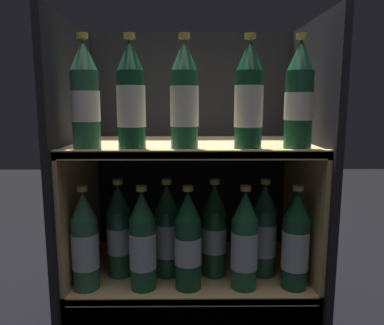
# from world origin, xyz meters

# --- Properties ---
(fridge_back_wall) EXTENTS (0.75, 0.02, 0.96)m
(fridge_back_wall) POSITION_xyz_m (0.00, 0.43, 0.48)
(fridge_back_wall) COLOR black
(fridge_back_wall) RESTS_ON ground_plane
(fridge_side_left) EXTENTS (0.02, 0.46, 0.96)m
(fridge_side_left) POSITION_xyz_m (-0.36, 0.21, 0.48)
(fridge_side_left) COLOR black
(fridge_side_left) RESTS_ON ground_plane
(fridge_side_right) EXTENTS (0.02, 0.46, 0.96)m
(fridge_side_right) POSITION_xyz_m (0.36, 0.21, 0.48)
(fridge_side_right) COLOR black
(fridge_side_right) RESTS_ON ground_plane
(shelf_lower) EXTENTS (0.71, 0.42, 0.20)m
(shelf_lower) POSITION_xyz_m (0.00, 0.20, 0.17)
(shelf_lower) COLOR tan
(shelf_lower) RESTS_ON ground_plane
(shelf_upper) EXTENTS (0.71, 0.42, 0.60)m
(shelf_upper) POSITION_xyz_m (0.00, 0.20, 0.44)
(shelf_upper) COLOR tan
(shelf_upper) RESTS_ON ground_plane
(bottle_upper_front_0) EXTENTS (0.08, 0.08, 0.30)m
(bottle_upper_front_0) POSITION_xyz_m (-0.28, 0.07, 0.73)
(bottle_upper_front_0) COLOR #285B42
(bottle_upper_front_0) RESTS_ON shelf_upper
(bottle_upper_front_1) EXTENTS (0.08, 0.08, 0.30)m
(bottle_upper_front_1) POSITION_xyz_m (-0.16, 0.07, 0.73)
(bottle_upper_front_1) COLOR #144228
(bottle_upper_front_1) RESTS_ON shelf_upper
(bottle_upper_front_2) EXTENTS (0.08, 0.08, 0.30)m
(bottle_upper_front_2) POSITION_xyz_m (-0.02, 0.07, 0.73)
(bottle_upper_front_2) COLOR #1E5638
(bottle_upper_front_2) RESTS_ON shelf_upper
(bottle_upper_front_3) EXTENTS (0.08, 0.08, 0.30)m
(bottle_upper_front_3) POSITION_xyz_m (0.15, 0.07, 0.73)
(bottle_upper_front_3) COLOR #144228
(bottle_upper_front_3) RESTS_ON shelf_upper
(bottle_upper_front_4) EXTENTS (0.08, 0.08, 0.30)m
(bottle_upper_front_4) POSITION_xyz_m (0.28, 0.07, 0.73)
(bottle_upper_front_4) COLOR #194C2D
(bottle_upper_front_4) RESTS_ON shelf_upper
(bottle_lower_front_0) EXTENTS (0.08, 0.08, 0.30)m
(bottle_lower_front_0) POSITION_xyz_m (-0.30, 0.07, 0.33)
(bottle_lower_front_0) COLOR #285B42
(bottle_lower_front_0) RESTS_ON shelf_lower
(bottle_lower_front_1) EXTENTS (0.08, 0.08, 0.30)m
(bottle_lower_front_1) POSITION_xyz_m (-0.14, 0.07, 0.33)
(bottle_lower_front_1) COLOR #194C2D
(bottle_lower_front_1) RESTS_ON shelf_lower
(bottle_lower_front_2) EXTENTS (0.08, 0.08, 0.30)m
(bottle_lower_front_2) POSITION_xyz_m (-0.01, 0.07, 0.33)
(bottle_lower_front_2) COLOR #144228
(bottle_lower_front_2) RESTS_ON shelf_lower
(bottle_lower_front_3) EXTENTS (0.08, 0.08, 0.30)m
(bottle_lower_front_3) POSITION_xyz_m (0.15, 0.07, 0.33)
(bottle_lower_front_3) COLOR #1E5638
(bottle_lower_front_3) RESTS_ON shelf_lower
(bottle_lower_front_4) EXTENTS (0.08, 0.08, 0.30)m
(bottle_lower_front_4) POSITION_xyz_m (0.29, 0.07, 0.33)
(bottle_lower_front_4) COLOR #144228
(bottle_lower_front_4) RESTS_ON shelf_lower
(bottle_lower_back_0) EXTENTS (0.08, 0.08, 0.30)m
(bottle_lower_back_0) POSITION_xyz_m (-0.22, 0.15, 0.33)
(bottle_lower_back_0) COLOR #1E5638
(bottle_lower_back_0) RESTS_ON shelf_lower
(bottle_lower_back_1) EXTENTS (0.08, 0.08, 0.30)m
(bottle_lower_back_1) POSITION_xyz_m (-0.08, 0.15, 0.33)
(bottle_lower_back_1) COLOR #1E5638
(bottle_lower_back_1) RESTS_ON shelf_lower
(bottle_lower_back_2) EXTENTS (0.08, 0.08, 0.30)m
(bottle_lower_back_2) POSITION_xyz_m (0.07, 0.15, 0.33)
(bottle_lower_back_2) COLOR #194C2D
(bottle_lower_back_2) RESTS_ON shelf_lower
(bottle_lower_back_3) EXTENTS (0.08, 0.08, 0.30)m
(bottle_lower_back_3) POSITION_xyz_m (0.22, 0.15, 0.33)
(bottle_lower_back_3) COLOR #285B42
(bottle_lower_back_3) RESTS_ON shelf_lower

